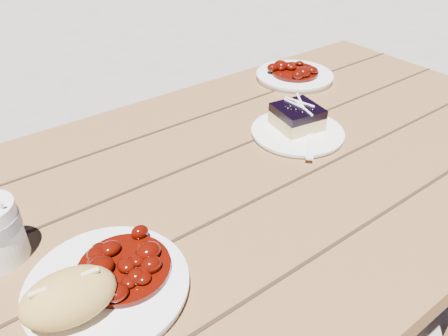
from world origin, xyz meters
TOP-DOWN VIEW (x-y plane):
  - picnic_table at (0.00, -0.00)m, footprint 2.00×1.55m
  - main_plate at (-0.10, -0.11)m, footprint 0.22×0.22m
  - goulash_stew at (-0.07, -0.10)m, footprint 0.13×0.13m
  - bread_roll at (-0.16, -0.13)m, footprint 0.13×0.10m
  - dessert_plate at (0.42, 0.04)m, footprint 0.20×0.20m
  - blueberry_cake at (0.43, 0.06)m, footprint 0.11×0.11m
  - fork_dessert at (0.40, -0.01)m, footprint 0.13×0.13m
  - second_plate at (0.63, 0.27)m, footprint 0.21×0.21m
  - second_stew at (0.63, 0.27)m, footprint 0.13×0.13m

SIDE VIEW (x-z plane):
  - picnic_table at x=0.00m, z-range 0.21..0.96m
  - dessert_plate at x=0.42m, z-range 0.75..0.76m
  - main_plate at x=-0.10m, z-range 0.75..0.77m
  - second_plate at x=0.63m, z-range 0.75..0.77m
  - fork_dessert at x=0.40m, z-range 0.76..0.76m
  - blueberry_cake at x=0.43m, z-range 0.76..0.81m
  - goulash_stew at x=-0.07m, z-range 0.77..0.81m
  - second_stew at x=0.63m, z-range 0.77..0.81m
  - bread_roll at x=-0.16m, z-range 0.77..0.83m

